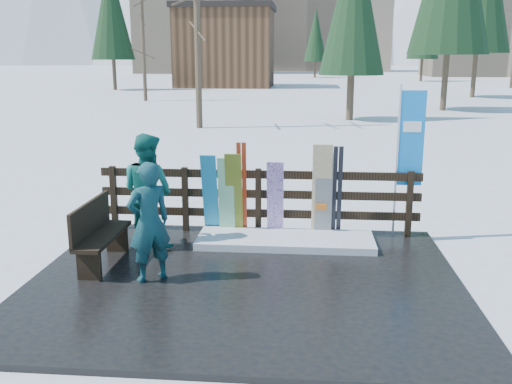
# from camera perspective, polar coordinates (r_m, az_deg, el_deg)

# --- Properties ---
(ground) EXTENTS (700.00, 700.00, 0.00)m
(ground) POSITION_cam_1_polar(r_m,az_deg,el_deg) (8.11, -1.09, -9.21)
(ground) COLOR white
(ground) RESTS_ON ground
(deck) EXTENTS (6.00, 5.00, 0.08)m
(deck) POSITION_cam_1_polar(r_m,az_deg,el_deg) (8.10, -1.09, -8.95)
(deck) COLOR black
(deck) RESTS_ON ground
(fence) EXTENTS (5.60, 0.10, 1.15)m
(fence) POSITION_cam_1_polar(r_m,az_deg,el_deg) (9.97, 0.23, -0.43)
(fence) COLOR black
(fence) RESTS_ON deck
(snow_patch) EXTENTS (2.92, 1.00, 0.12)m
(snow_patch) POSITION_cam_1_polar(r_m,az_deg,el_deg) (9.53, 2.95, -4.85)
(snow_patch) COLOR white
(snow_patch) RESTS_ON deck
(bench) EXTENTS (0.41, 1.50, 0.97)m
(bench) POSITION_cam_1_polar(r_m,az_deg,el_deg) (8.77, -15.52, -3.83)
(bench) COLOR black
(bench) RESTS_ON deck
(snowboard_0) EXTENTS (0.26, 0.41, 1.45)m
(snowboard_0) POSITION_cam_1_polar(r_m,az_deg,el_deg) (9.84, -4.60, -0.27)
(snowboard_0) COLOR #2192C6
(snowboard_0) RESTS_ON deck
(snowboard_1) EXTENTS (0.27, 0.23, 1.39)m
(snowboard_1) POSITION_cam_1_polar(r_m,az_deg,el_deg) (9.81, -2.98, -0.47)
(snowboard_1) COLOR white
(snowboard_1) RESTS_ON deck
(snowboard_2) EXTENTS (0.28, 0.29, 1.46)m
(snowboard_2) POSITION_cam_1_polar(r_m,az_deg,el_deg) (9.78, -2.22, -0.27)
(snowboard_2) COLOR yellow
(snowboard_2) RESTS_ON deck
(snowboard_3) EXTENTS (0.28, 0.27, 1.33)m
(snowboard_3) POSITION_cam_1_polar(r_m,az_deg,el_deg) (9.73, 1.93, -0.73)
(snowboard_3) COLOR white
(snowboard_3) RESTS_ON deck
(snowboard_4) EXTENTS (0.29, 0.21, 1.49)m
(snowboard_4) POSITION_cam_1_polar(r_m,az_deg,el_deg) (9.71, 6.78, -0.37)
(snowboard_4) COLOR black
(snowboard_4) RESTS_ON deck
(snowboard_5) EXTENTS (0.33, 0.29, 1.64)m
(snowboard_5) POSITION_cam_1_polar(r_m,az_deg,el_deg) (9.69, 6.58, 0.07)
(snowboard_5) COLOR white
(snowboard_5) RESTS_ON deck
(ski_pair_a) EXTENTS (0.16, 0.17, 1.64)m
(ski_pair_a) POSITION_cam_1_polar(r_m,az_deg,el_deg) (9.81, -1.42, 0.30)
(ski_pair_a) COLOR #A12E13
(ski_pair_a) RESTS_ON deck
(ski_pair_b) EXTENTS (0.17, 0.17, 1.59)m
(ski_pair_b) POSITION_cam_1_polar(r_m,az_deg,el_deg) (9.77, 8.10, -0.01)
(ski_pair_b) COLOR black
(ski_pair_b) RESTS_ON deck
(rental_flag) EXTENTS (0.45, 0.04, 2.60)m
(rental_flag) POSITION_cam_1_polar(r_m,az_deg,el_deg) (9.95, 14.96, 4.65)
(rental_flag) COLOR silver
(rental_flag) RESTS_ON deck
(person_front) EXTENTS (0.73, 0.69, 1.68)m
(person_front) POSITION_cam_1_polar(r_m,az_deg,el_deg) (7.92, -10.65, -2.97)
(person_front) COLOR #185D53
(person_front) RESTS_ON deck
(person_back) EXTENTS (1.13, 1.05, 1.86)m
(person_back) POSITION_cam_1_polar(r_m,az_deg,el_deg) (9.36, -10.78, 0.13)
(person_back) COLOR #13665C
(person_back) RESTS_ON deck
(resort_buildings) EXTENTS (73.00, 87.60, 22.60)m
(resort_buildings) POSITION_cam_1_polar(r_m,az_deg,el_deg) (123.04, 5.35, 16.37)
(resort_buildings) COLOR tan
(resort_buildings) RESTS_ON ground
(trees) EXTENTS (42.23, 68.94, 13.80)m
(trees) POSITION_cam_1_polar(r_m,az_deg,el_deg) (56.64, 8.68, 16.18)
(trees) COLOR #382B1E
(trees) RESTS_ON ground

